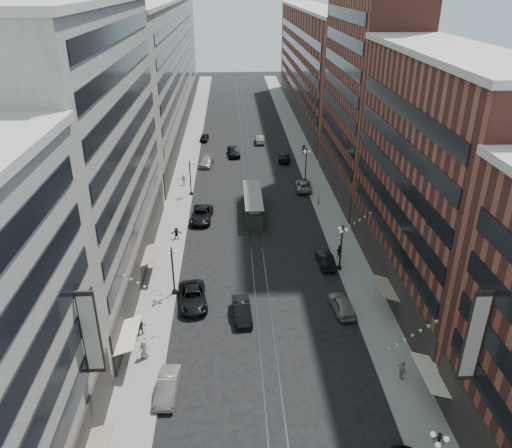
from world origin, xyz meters
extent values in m
plane|color=black|center=(0.00, 60.00, 0.00)|extent=(220.00, 220.00, 0.00)
cube|color=gray|center=(-11.00, 70.00, 0.07)|extent=(4.00, 180.00, 0.15)
cube|color=gray|center=(11.00, 70.00, 0.07)|extent=(4.00, 180.00, 0.15)
cube|color=#2D2D33|center=(-0.70, 70.00, 0.01)|extent=(0.12, 180.00, 0.02)
cube|color=#2D2D33|center=(0.70, 70.00, 0.01)|extent=(0.12, 180.00, 0.02)
cube|color=#A9A596|center=(-17.00, 33.00, 14.00)|extent=(8.00, 36.00, 28.00)
cube|color=#A9A596|center=(-17.00, 96.00, 13.00)|extent=(8.00, 90.00, 26.00)
cube|color=brown|center=(17.00, 28.00, 12.00)|extent=(8.00, 30.00, 24.00)
cube|color=brown|center=(17.00, 56.00, 21.00)|extent=(8.00, 26.00, 42.00)
cube|color=brown|center=(17.00, 105.00, 12.00)|extent=(8.00, 72.00, 24.00)
cylinder|color=black|center=(-9.20, 28.00, 0.30)|extent=(0.56, 0.56, 0.30)
cylinder|color=black|center=(-9.20, 28.00, 2.75)|extent=(0.18, 0.18, 5.20)
sphere|color=black|center=(-9.20, 28.00, 5.55)|extent=(0.24, 0.24, 0.24)
sphere|color=white|center=(-8.75, 28.00, 5.15)|extent=(0.36, 0.36, 0.36)
sphere|color=white|center=(-9.42, 28.39, 5.15)|extent=(0.36, 0.36, 0.36)
sphere|color=white|center=(-9.42, 27.61, 5.15)|extent=(0.36, 0.36, 0.36)
cylinder|color=black|center=(-9.20, 55.00, 0.30)|extent=(0.56, 0.56, 0.30)
cylinder|color=black|center=(-9.20, 55.00, 2.75)|extent=(0.18, 0.18, 5.20)
sphere|color=black|center=(-9.20, 55.00, 5.55)|extent=(0.24, 0.24, 0.24)
sphere|color=white|center=(-8.75, 55.00, 5.15)|extent=(0.36, 0.36, 0.36)
sphere|color=white|center=(-9.42, 55.39, 5.15)|extent=(0.36, 0.36, 0.36)
sphere|color=white|center=(-9.42, 54.61, 5.15)|extent=(0.36, 0.36, 0.36)
sphere|color=black|center=(9.20, 4.00, 5.55)|extent=(0.24, 0.24, 0.24)
sphere|color=white|center=(9.65, 4.00, 5.15)|extent=(0.36, 0.36, 0.36)
sphere|color=white|center=(8.97, 4.39, 5.15)|extent=(0.36, 0.36, 0.36)
sphere|color=white|center=(8.97, 3.61, 5.15)|extent=(0.36, 0.36, 0.36)
cylinder|color=black|center=(9.20, 32.00, 0.30)|extent=(0.56, 0.56, 0.30)
cylinder|color=black|center=(9.20, 32.00, 2.75)|extent=(0.18, 0.18, 5.20)
sphere|color=black|center=(9.20, 32.00, 5.55)|extent=(0.24, 0.24, 0.24)
sphere|color=white|center=(9.65, 32.00, 5.15)|extent=(0.36, 0.36, 0.36)
sphere|color=white|center=(8.97, 32.39, 5.15)|extent=(0.36, 0.36, 0.36)
sphere|color=white|center=(8.97, 31.61, 5.15)|extent=(0.36, 0.36, 0.36)
cylinder|color=black|center=(9.20, 60.00, 0.30)|extent=(0.56, 0.56, 0.30)
cylinder|color=black|center=(9.20, 60.00, 2.75)|extent=(0.18, 0.18, 5.20)
sphere|color=black|center=(9.20, 60.00, 5.55)|extent=(0.24, 0.24, 0.24)
sphere|color=white|center=(9.65, 60.00, 5.15)|extent=(0.36, 0.36, 0.36)
sphere|color=white|center=(8.97, 60.39, 5.15)|extent=(0.36, 0.36, 0.36)
sphere|color=white|center=(8.97, 59.61, 5.15)|extent=(0.36, 0.36, 0.36)
cube|color=#213424|center=(0.00, 47.57, 1.18)|extent=(2.27, 10.88, 2.36)
cube|color=gray|center=(0.00, 47.57, 2.63)|extent=(1.45, 9.98, 0.54)
cube|color=gray|center=(0.00, 47.57, 2.99)|extent=(2.45, 11.06, 0.14)
cylinder|color=black|center=(0.00, 43.49, 0.32)|extent=(2.09, 0.63, 0.63)
cylinder|color=black|center=(0.00, 51.65, 0.32)|extent=(2.09, 0.63, 0.63)
imported|color=gray|center=(-8.40, 13.79, 0.75)|extent=(1.86, 4.65, 1.50)
imported|color=black|center=(-7.14, 26.13, 0.82)|extent=(3.41, 6.18, 1.64)
imported|color=gray|center=(7.80, 24.10, 0.79)|extent=(2.41, 4.83, 1.58)
imported|color=black|center=(-2.20, 23.61, 0.79)|extent=(2.04, 4.90, 1.58)
imported|color=#A29686|center=(-10.86, 18.05, 1.06)|extent=(0.93, 0.56, 1.82)
imported|color=black|center=(-11.61, 21.25, 1.01)|extent=(0.94, 0.69, 1.72)
imported|color=#A29586|center=(10.80, 14.36, 1.02)|extent=(0.77, 1.12, 1.75)
imported|color=black|center=(-7.18, 46.05, 0.83)|extent=(3.17, 6.16, 1.66)
imported|color=gray|center=(-7.34, 68.76, 0.76)|extent=(2.77, 5.47, 1.52)
imported|color=black|center=(-8.40, 84.16, 0.69)|extent=(1.99, 4.18, 1.38)
imported|color=black|center=(7.76, 33.09, 0.74)|extent=(1.76, 4.55, 1.48)
imported|color=gray|center=(8.40, 56.41, 0.72)|extent=(2.73, 5.31, 1.43)
imported|color=black|center=(6.80, 70.45, 0.75)|extent=(2.73, 5.38, 1.50)
imported|color=black|center=(-2.45, 73.99, 0.89)|extent=(2.67, 5.44, 1.79)
imported|color=slate|center=(2.97, 82.08, 0.78)|extent=(1.66, 4.74, 1.56)
imported|color=black|center=(-10.11, 40.48, 0.90)|extent=(1.42, 0.51, 1.50)
imported|color=beige|center=(-10.63, 59.22, 1.02)|extent=(1.06, 0.56, 1.73)
imported|color=black|center=(9.65, 34.56, 0.96)|extent=(0.86, 0.86, 1.62)
imported|color=#B4AC95|center=(9.70, 49.91, 0.90)|extent=(0.64, 0.64, 1.50)
imported|color=black|center=(10.83, 73.77, 1.05)|extent=(1.25, 0.76, 1.80)
camera|label=1|loc=(-2.88, -16.55, 29.93)|focal=35.00mm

